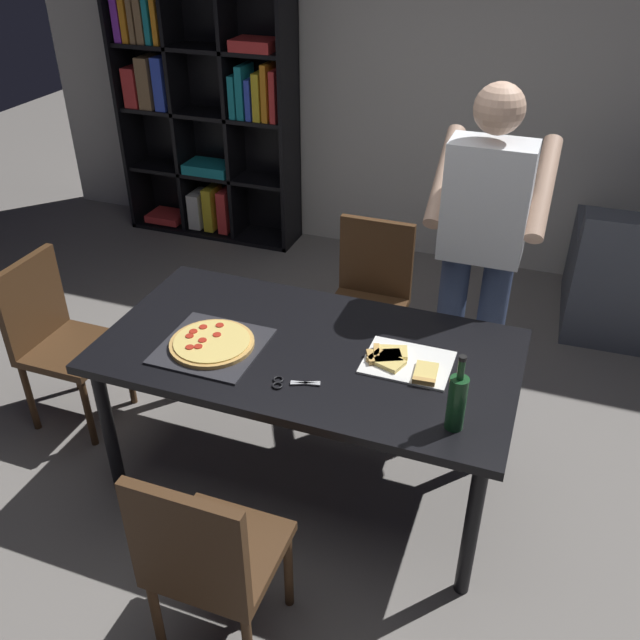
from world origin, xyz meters
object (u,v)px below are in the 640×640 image
at_px(chair_far_side, 370,291).
at_px(person_serving_pizza, 481,245).
at_px(chair_left_end, 55,333).
at_px(dining_table, 308,360).
at_px(pepperoni_pizza_on_tray, 212,344).
at_px(chair_near_camera, 207,556).
at_px(bookshelf, 204,110).
at_px(wine_bottle, 457,401).
at_px(kitchen_scissors, 288,383).

height_order(chair_far_side, person_serving_pizza, person_serving_pizza).
bearing_deg(chair_left_end, dining_table, 0.00).
bearing_deg(pepperoni_pizza_on_tray, chair_left_end, 171.93).
xyz_separation_m(dining_table, person_serving_pizza, (0.59, 0.74, 0.32)).
bearing_deg(chair_near_camera, bookshelf, 117.80).
xyz_separation_m(chair_near_camera, wine_bottle, (0.69, 0.66, 0.36)).
xyz_separation_m(pepperoni_pizza_on_tray, wine_bottle, (1.07, -0.15, 0.10)).
xyz_separation_m(pepperoni_pizza_on_tray, kitchen_scissors, (0.40, -0.13, -0.01)).
height_order(chair_near_camera, bookshelf, bookshelf).
height_order(chair_far_side, bookshelf, bookshelf).
bearing_deg(chair_near_camera, dining_table, 90.00).
bearing_deg(chair_far_side, wine_bottle, -61.35).
bearing_deg(chair_left_end, pepperoni_pizza_on_tray, -8.07).
distance_m(dining_table, bookshelf, 2.98).
bearing_deg(chair_near_camera, pepperoni_pizza_on_tray, 115.35).
bearing_deg(pepperoni_pizza_on_tray, bookshelf, 118.58).
height_order(dining_table, chair_left_end, chair_left_end).
distance_m(chair_far_side, kitchen_scissors, 1.25).
bearing_deg(person_serving_pizza, chair_left_end, -159.44).
height_order(chair_left_end, pepperoni_pizza_on_tray, chair_left_end).
distance_m(chair_left_end, kitchen_scissors, 1.44).
xyz_separation_m(dining_table, chair_near_camera, (-0.00, -0.96, -0.17)).
xyz_separation_m(dining_table, chair_left_end, (-1.38, 0.00, -0.17)).
bearing_deg(bookshelf, kitchen_scissors, -56.14).
bearing_deg(bookshelf, person_serving_pizza, -34.91).
bearing_deg(bookshelf, pepperoni_pizza_on_tray, -61.42).
relative_size(chair_near_camera, chair_left_end, 1.00).
bearing_deg(person_serving_pizza, pepperoni_pizza_on_tray, -138.10).
xyz_separation_m(chair_near_camera, bookshelf, (-1.76, 3.34, 0.48)).
xyz_separation_m(dining_table, chair_far_side, (0.00, 0.96, -0.17)).
relative_size(chair_near_camera, wine_bottle, 2.85).
height_order(chair_left_end, wine_bottle, wine_bottle).
bearing_deg(wine_bottle, kitchen_scissors, 177.74).
xyz_separation_m(person_serving_pizza, wine_bottle, (0.09, -1.03, -0.13)).
xyz_separation_m(bookshelf, kitchen_scissors, (1.78, -2.65, -0.24)).
bearing_deg(chair_left_end, bookshelf, 99.14).
height_order(dining_table, chair_near_camera, chair_near_camera).
relative_size(chair_left_end, bookshelf, 0.46).
relative_size(pepperoni_pizza_on_tray, wine_bottle, 1.34).
distance_m(chair_left_end, person_serving_pizza, 2.16).
height_order(person_serving_pizza, pepperoni_pizza_on_tray, person_serving_pizza).
bearing_deg(chair_far_side, pepperoni_pizza_on_tray, -109.42).
xyz_separation_m(chair_near_camera, chair_far_side, (0.00, 1.92, 0.00)).
distance_m(person_serving_pizza, kitchen_scissors, 1.19).
relative_size(chair_near_camera, pepperoni_pizza_on_tray, 2.12).
relative_size(chair_left_end, kitchen_scissors, 4.53).
distance_m(dining_table, chair_left_end, 1.39).
relative_size(chair_near_camera, kitchen_scissors, 4.53).
relative_size(dining_table, kitchen_scissors, 9.00).
height_order(chair_near_camera, pepperoni_pizza_on_tray, chair_near_camera).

